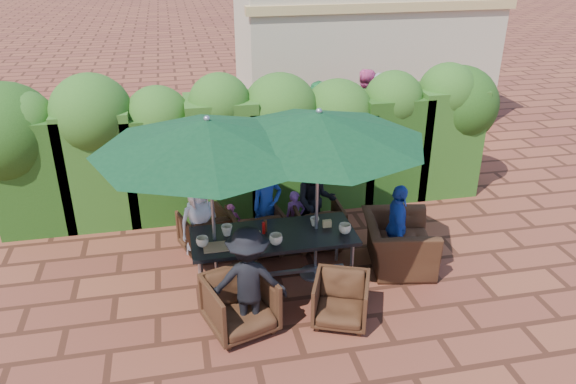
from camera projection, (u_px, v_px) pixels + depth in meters
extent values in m
plane|color=brown|center=(278.00, 277.00, 7.97)|extent=(80.00, 80.00, 0.00)
cube|color=black|center=(274.00, 236.00, 7.56)|extent=(2.21, 0.90, 0.05)
cube|color=gray|center=(274.00, 274.00, 7.82)|extent=(2.01, 0.05, 0.05)
cylinder|color=gray|center=(202.00, 283.00, 7.23)|extent=(0.05, 0.05, 0.70)
cylinder|color=gray|center=(199.00, 255.00, 7.85)|extent=(0.05, 0.05, 0.70)
cylinder|color=gray|center=(352.00, 265.00, 7.60)|extent=(0.05, 0.05, 0.70)
cylinder|color=gray|center=(337.00, 240.00, 8.22)|extent=(0.05, 0.05, 0.70)
cylinder|color=gray|center=(218.00, 285.00, 7.75)|extent=(0.44, 0.44, 0.03)
cylinder|color=gray|center=(213.00, 209.00, 7.24)|extent=(0.04, 0.04, 2.40)
cone|color=black|center=(208.00, 135.00, 6.81)|extent=(2.89, 2.89, 0.38)
sphere|color=gray|center=(207.00, 119.00, 6.72)|extent=(0.08, 0.08, 0.08)
cylinder|color=gray|center=(315.00, 273.00, 8.03)|extent=(0.44, 0.44, 0.03)
cylinder|color=gray|center=(317.00, 199.00, 7.52)|extent=(0.04, 0.04, 2.40)
cone|color=black|center=(319.00, 126.00, 7.08)|extent=(2.83, 2.83, 0.38)
sphere|color=gray|center=(319.00, 111.00, 6.99)|extent=(0.08, 0.08, 0.08)
imported|color=black|center=(205.00, 230.00, 8.48)|extent=(0.85, 0.83, 0.71)
imported|color=black|center=(256.00, 228.00, 8.45)|extent=(0.86, 0.82, 0.78)
imported|color=black|center=(317.00, 223.00, 8.64)|extent=(0.73, 0.69, 0.75)
imported|color=black|center=(240.00, 302.00, 6.79)|extent=(0.95, 0.92, 0.79)
imported|color=black|center=(341.00, 298.00, 6.94)|extent=(0.85, 0.83, 0.68)
imported|color=black|center=(399.00, 236.00, 8.05)|extent=(0.92, 1.22, 0.97)
imported|color=white|center=(199.00, 220.00, 8.21)|extent=(0.69, 0.54, 1.22)
imported|color=#2044AD|center=(267.00, 206.00, 8.51)|extent=(0.57, 0.52, 1.34)
imported|color=black|center=(315.00, 201.00, 8.65)|extent=(0.68, 0.46, 1.33)
imported|color=black|center=(249.00, 281.00, 6.65)|extent=(0.96, 0.56, 1.40)
imported|color=#2044AD|center=(397.00, 227.00, 7.96)|extent=(0.55, 0.82, 1.29)
imported|color=#E14F92|center=(232.00, 227.00, 8.55)|extent=(0.27, 0.22, 0.73)
imported|color=#8B489C|center=(295.00, 217.00, 8.68)|extent=(0.31, 0.25, 0.86)
imported|color=#23833E|center=(319.00, 121.00, 11.63)|extent=(1.64, 0.76, 1.70)
imported|color=#E14F92|center=(363.00, 111.00, 12.07)|extent=(0.94, 0.66, 1.81)
imported|color=gray|center=(380.00, 113.00, 12.02)|extent=(1.20, 0.76, 1.74)
imported|color=beige|center=(202.00, 242.00, 7.26)|extent=(0.16, 0.16, 0.13)
imported|color=beige|center=(227.00, 230.00, 7.51)|extent=(0.15, 0.15, 0.14)
imported|color=beige|center=(276.00, 239.00, 7.30)|extent=(0.18, 0.18, 0.14)
imported|color=beige|center=(315.00, 222.00, 7.76)|extent=(0.13, 0.13, 0.12)
imported|color=beige|center=(345.00, 229.00, 7.56)|extent=(0.17, 0.17, 0.13)
cylinder|color=#B20C0A|center=(264.00, 228.00, 7.55)|extent=(0.04, 0.04, 0.17)
cylinder|color=#4C230C|center=(265.00, 226.00, 7.60)|extent=(0.04, 0.04, 0.17)
cube|color=#9D754B|center=(217.00, 247.00, 7.25)|extent=(0.35, 0.25, 0.02)
cube|color=#DEBA71|center=(256.00, 235.00, 7.43)|extent=(0.12, 0.06, 0.10)
cube|color=#DEBA71|center=(327.00, 224.00, 7.73)|extent=(0.12, 0.06, 0.10)
cube|color=#1C3B10|center=(35.00, 173.00, 8.95)|extent=(1.15, 0.95, 1.88)
sphere|color=#1C3B10|center=(24.00, 123.00, 8.59)|extent=(1.01, 1.01, 1.01)
cube|color=#1C3B10|center=(100.00, 166.00, 9.12)|extent=(1.15, 0.95, 1.95)
sphere|color=#1C3B10|center=(92.00, 114.00, 8.74)|extent=(1.29, 1.29, 1.29)
cube|color=#1C3B10|center=(163.00, 165.00, 9.33)|extent=(1.15, 0.95, 1.82)
sphere|color=#1C3B10|center=(158.00, 119.00, 8.98)|extent=(1.06, 1.06, 1.06)
cube|color=#1C3B10|center=(222.00, 156.00, 9.48)|extent=(1.15, 0.95, 1.99)
sphere|color=#1C3B10|center=(220.00, 104.00, 9.09)|extent=(1.02, 1.02, 1.02)
cube|color=#1C3B10|center=(280.00, 156.00, 9.70)|extent=(1.15, 0.95, 1.81)
sphere|color=#1C3B10|center=(280.00, 111.00, 9.36)|extent=(1.28, 1.28, 1.28)
cube|color=#1C3B10|center=(336.00, 155.00, 9.92)|extent=(1.15, 0.95, 1.68)
sphere|color=#1C3B10|center=(338.00, 115.00, 9.60)|extent=(1.24, 1.24, 1.24)
cube|color=#1C3B10|center=(390.00, 146.00, 10.06)|extent=(1.15, 0.95, 1.88)
sphere|color=#1C3B10|center=(394.00, 100.00, 9.70)|extent=(1.03, 1.03, 1.03)
cube|color=#1C3B10|center=(442.00, 140.00, 10.23)|extent=(1.15, 0.95, 1.96)
sphere|color=#1C3B10|center=(448.00, 92.00, 9.85)|extent=(1.04, 1.04, 1.04)
sphere|color=#1C3B10|center=(7.00, 133.00, 8.70)|extent=(1.60, 1.60, 1.60)
sphere|color=#1C3B10|center=(459.00, 104.00, 10.10)|extent=(1.40, 1.40, 1.40)
cube|color=#BBAB8B|center=(361.00, 54.00, 14.11)|extent=(6.00, 3.00, 3.20)
cube|color=#DEBA71|center=(386.00, 7.00, 12.27)|extent=(6.20, 0.25, 0.20)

